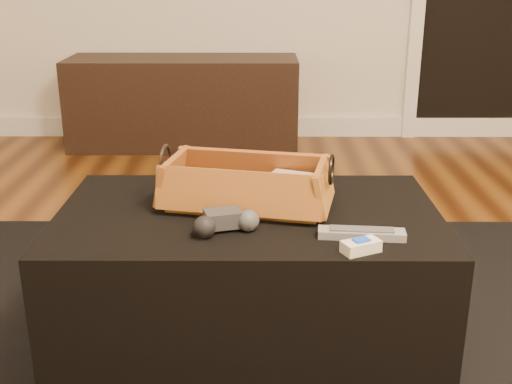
{
  "coord_description": "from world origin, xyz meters",
  "views": [
    {
      "loc": [
        -0.1,
        -1.26,
        1.05
      ],
      "look_at": [
        -0.11,
        0.29,
        0.49
      ],
      "focal_mm": 45.0,
      "sensor_mm": 36.0,
      "label": 1
    }
  ],
  "objects_px": {
    "wicker_basket": "(246,187)",
    "ottoman": "(249,282)",
    "cream_gadget": "(361,246)",
    "game_controller": "(225,222)",
    "silver_remote": "(362,233)",
    "tv_remote": "(237,198)",
    "media_cabinet": "(184,102)"
  },
  "relations": [
    {
      "from": "ottoman",
      "to": "wicker_basket",
      "type": "xyz_separation_m",
      "value": [
        -0.01,
        0.04,
        0.26
      ]
    },
    {
      "from": "media_cabinet",
      "to": "silver_remote",
      "type": "xyz_separation_m",
      "value": [
        0.69,
        -2.38,
        0.18
      ]
    },
    {
      "from": "wicker_basket",
      "to": "ottoman",
      "type": "bearing_deg",
      "value": -81.0
    },
    {
      "from": "ottoman",
      "to": "silver_remote",
      "type": "bearing_deg",
      "value": -32.46
    },
    {
      "from": "wicker_basket",
      "to": "cream_gadget",
      "type": "bearing_deg",
      "value": -47.75
    },
    {
      "from": "tv_remote",
      "to": "silver_remote",
      "type": "xyz_separation_m",
      "value": [
        0.3,
        -0.2,
        -0.02
      ]
    },
    {
      "from": "ottoman",
      "to": "wicker_basket",
      "type": "bearing_deg",
      "value": 99.0
    },
    {
      "from": "silver_remote",
      "to": "cream_gadget",
      "type": "height_order",
      "value": "cream_gadget"
    },
    {
      "from": "ottoman",
      "to": "game_controller",
      "type": "relative_size",
      "value": 5.77
    },
    {
      "from": "cream_gadget",
      "to": "media_cabinet",
      "type": "bearing_deg",
      "value": 105.4
    },
    {
      "from": "game_controller",
      "to": "silver_remote",
      "type": "xyz_separation_m",
      "value": [
        0.32,
        -0.03,
        -0.02
      ]
    },
    {
      "from": "ottoman",
      "to": "game_controller",
      "type": "xyz_separation_m",
      "value": [
        -0.05,
        -0.14,
        0.24
      ]
    },
    {
      "from": "tv_remote",
      "to": "cream_gadget",
      "type": "xyz_separation_m",
      "value": [
        0.29,
        -0.28,
        -0.01
      ]
    },
    {
      "from": "game_controller",
      "to": "cream_gadget",
      "type": "xyz_separation_m",
      "value": [
        0.31,
        -0.11,
        -0.01
      ]
    },
    {
      "from": "tv_remote",
      "to": "cream_gadget",
      "type": "distance_m",
      "value": 0.4
    },
    {
      "from": "ottoman",
      "to": "game_controller",
      "type": "distance_m",
      "value": 0.28
    },
    {
      "from": "ottoman",
      "to": "cream_gadget",
      "type": "relative_size",
      "value": 10.34
    },
    {
      "from": "wicker_basket",
      "to": "media_cabinet",
      "type": "bearing_deg",
      "value": 100.81
    },
    {
      "from": "media_cabinet",
      "to": "wicker_basket",
      "type": "distance_m",
      "value": 2.22
    },
    {
      "from": "tv_remote",
      "to": "cream_gadget",
      "type": "height_order",
      "value": "tv_remote"
    },
    {
      "from": "media_cabinet",
      "to": "tv_remote",
      "type": "relative_size",
      "value": 5.67
    },
    {
      "from": "game_controller",
      "to": "tv_remote",
      "type": "bearing_deg",
      "value": 82.14
    },
    {
      "from": "wicker_basket",
      "to": "cream_gadget",
      "type": "relative_size",
      "value": 5.01
    },
    {
      "from": "media_cabinet",
      "to": "ottoman",
      "type": "height_order",
      "value": "media_cabinet"
    },
    {
      "from": "wicker_basket",
      "to": "game_controller",
      "type": "bearing_deg",
      "value": -105.26
    },
    {
      "from": "tv_remote",
      "to": "game_controller",
      "type": "height_order",
      "value": "game_controller"
    },
    {
      "from": "tv_remote",
      "to": "wicker_basket",
      "type": "distance_m",
      "value": 0.04
    },
    {
      "from": "game_controller",
      "to": "wicker_basket",
      "type": "bearing_deg",
      "value": 74.74
    },
    {
      "from": "wicker_basket",
      "to": "cream_gadget",
      "type": "height_order",
      "value": "wicker_basket"
    },
    {
      "from": "tv_remote",
      "to": "game_controller",
      "type": "distance_m",
      "value": 0.17
    },
    {
      "from": "ottoman",
      "to": "cream_gadget",
      "type": "bearing_deg",
      "value": -44.49
    },
    {
      "from": "ottoman",
      "to": "cream_gadget",
      "type": "height_order",
      "value": "cream_gadget"
    }
  ]
}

